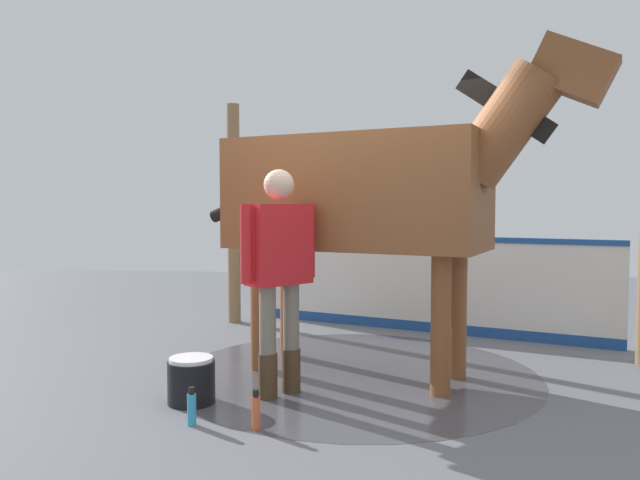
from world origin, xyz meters
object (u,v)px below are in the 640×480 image
object	(u,v)px
handler	(279,264)
bottle_spray	(256,412)
horse	(370,192)
bottle_shampoo	(192,408)
wash_bucket	(191,380)

from	to	relation	value
handler	bottle_spray	bearing A→B (deg)	130.34
horse	bottle_spray	world-z (taller)	horse
bottle_shampoo	bottle_spray	xyz separation A→B (m)	(0.45, -0.04, 0.00)
handler	bottle_spray	xyz separation A→B (m)	(-0.03, -0.75, -0.92)
bottle_spray	horse	bearing A→B (deg)	62.93
handler	bottle_spray	size ratio (longest dim) A/B	6.49
wash_bucket	bottle_spray	xyz separation A→B (m)	(0.61, -0.49, -0.05)
horse	bottle_spray	xyz separation A→B (m)	(-0.71, -1.39, -1.49)
handler	bottle_spray	distance (m)	1.18
handler	horse	bearing A→B (deg)	-94.22
horse	bottle_spray	distance (m)	2.16
horse	bottle_shampoo	xyz separation A→B (m)	(-1.17, -1.35, -1.50)
horse	wash_bucket	xyz separation A→B (m)	(-1.32, -0.90, -1.44)
horse	bottle_shampoo	size ratio (longest dim) A/B	13.12
bottle_shampoo	horse	bearing A→B (deg)	49.25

